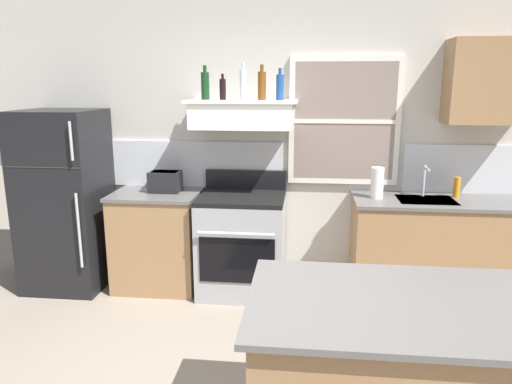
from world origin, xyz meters
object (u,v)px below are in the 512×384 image
(bottle_blue_liqueur, at_px, (280,87))
(paper_towel_roll, at_px, (377,183))
(bottle_dark_green_wine, at_px, (205,85))
(dish_soap_bottle, at_px, (457,187))
(refrigerator, at_px, (65,200))
(stove_range, at_px, (242,243))
(toaster, at_px, (165,181))
(bottle_balsamic_dark, at_px, (223,89))
(bottle_amber_wine, at_px, (262,85))
(bottle_clear_tall, at_px, (243,84))

(bottle_blue_liqueur, bearing_deg, paper_towel_roll, -0.24)
(bottle_dark_green_wine, relative_size, dish_soap_bottle, 1.63)
(refrigerator, xyz_separation_m, bottle_blue_liqueur, (1.98, 0.06, 1.03))
(bottle_dark_green_wine, xyz_separation_m, dish_soap_bottle, (2.21, 0.03, -0.87))
(stove_range, bearing_deg, bottle_blue_liqueur, 7.11)
(toaster, bearing_deg, dish_soap_bottle, 1.35)
(paper_towel_roll, bearing_deg, dish_soap_bottle, 8.15)
(stove_range, distance_m, bottle_balsamic_dark, 1.39)
(stove_range, xyz_separation_m, bottle_amber_wine, (0.17, 0.08, 1.41))
(stove_range, xyz_separation_m, bottle_clear_tall, (0.01, 0.11, 1.41))
(bottle_dark_green_wine, height_order, bottle_amber_wine, bottle_amber_wine)
(dish_soap_bottle, bearing_deg, stove_range, -175.82)
(bottle_amber_wine, relative_size, bottle_blue_liqueur, 1.12)
(toaster, relative_size, bottle_clear_tall, 0.95)
(dish_soap_bottle, bearing_deg, bottle_clear_tall, -179.10)
(bottle_amber_wine, bearing_deg, bottle_balsamic_dark, 179.30)
(bottle_balsamic_dark, distance_m, bottle_blue_liqueur, 0.50)
(toaster, relative_size, bottle_balsamic_dark, 1.34)
(stove_range, height_order, dish_soap_bottle, same)
(bottle_balsamic_dark, height_order, bottle_amber_wine, bottle_amber_wine)
(refrigerator, bearing_deg, dish_soap_bottle, 2.60)
(bottle_dark_green_wine, bearing_deg, toaster, -175.57)
(stove_range, xyz_separation_m, dish_soap_bottle, (1.88, 0.14, 0.54))
(stove_range, relative_size, bottle_dark_green_wine, 3.71)
(refrigerator, xyz_separation_m, toaster, (0.93, 0.10, 0.18))
(stove_range, height_order, bottle_balsamic_dark, bottle_balsamic_dark)
(bottle_clear_tall, relative_size, paper_towel_roll, 1.16)
(stove_range, bearing_deg, bottle_amber_wine, 24.32)
(bottle_dark_green_wine, distance_m, dish_soap_bottle, 2.38)
(paper_towel_roll, bearing_deg, stove_range, -178.19)
(refrigerator, bearing_deg, stove_range, 0.80)
(toaster, distance_m, stove_range, 0.90)
(refrigerator, xyz_separation_m, bottle_dark_green_wine, (1.32, 0.13, 1.04))
(bottle_clear_tall, bearing_deg, bottle_balsamic_dark, -171.44)
(toaster, distance_m, bottle_balsamic_dark, 0.99)
(bottle_clear_tall, bearing_deg, bottle_amber_wine, -10.63)
(stove_range, xyz_separation_m, bottle_blue_liqueur, (0.33, 0.04, 1.39))
(bottle_clear_tall, xyz_separation_m, bottle_blue_liqueur, (0.32, -0.07, -0.02))
(bottle_balsamic_dark, xyz_separation_m, dish_soap_bottle, (2.05, 0.06, -0.84))
(bottle_blue_liqueur, bearing_deg, refrigerator, -178.15)
(refrigerator, bearing_deg, bottle_amber_wine, 3.15)
(refrigerator, height_order, stove_range, refrigerator)
(bottle_blue_liqueur, height_order, dish_soap_bottle, bottle_blue_liqueur)
(bottle_dark_green_wine, relative_size, bottle_blue_liqueur, 1.10)
(bottle_clear_tall, distance_m, dish_soap_bottle, 2.07)
(toaster, distance_m, bottle_amber_wine, 1.24)
(refrigerator, xyz_separation_m, bottle_amber_wine, (1.82, 0.10, 1.04))
(refrigerator, distance_m, stove_range, 1.69)
(refrigerator, xyz_separation_m, bottle_balsamic_dark, (1.48, 0.10, 1.01))
(paper_towel_roll, relative_size, dish_soap_bottle, 1.50)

